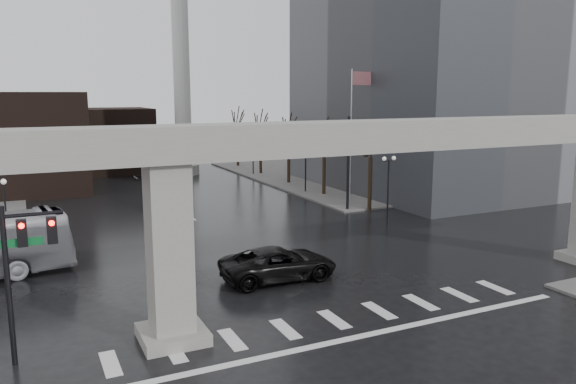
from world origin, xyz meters
name	(u,v)px	position (x,y,z in m)	size (l,w,h in m)	color
ground	(323,312)	(0.00, 0.00, 0.00)	(160.00, 160.00, 0.00)	black
sidewalk_ne	(366,174)	(26.00, 36.00, 0.07)	(28.00, 36.00, 0.15)	#63605E
elevated_guideway	(349,162)	(1.26, 0.00, 6.88)	(48.00, 2.60, 8.70)	#989590
building_far_mid	(109,140)	(-2.00, 52.00, 4.00)	(10.00, 10.00, 8.00)	black
smokestack	(181,64)	(6.00, 46.00, 13.35)	(3.60, 3.60, 30.00)	silver
signal_mast_arm	(308,144)	(8.99, 18.80, 5.83)	(12.12, 0.43, 8.00)	black
signal_left_pole	(22,257)	(-12.25, 0.50, 4.07)	(2.30, 0.30, 6.00)	black
flagpole_assembly	(354,120)	(15.29, 22.00, 7.53)	(2.06, 0.12, 12.00)	silver
lamp_right_0	(388,177)	(13.50, 14.00, 3.47)	(1.22, 0.32, 5.11)	black
lamp_right_1	(306,158)	(13.50, 28.00, 3.47)	(1.22, 0.32, 5.11)	black
lamp_right_2	(253,146)	(13.50, 42.00, 3.47)	(1.22, 0.32, 5.11)	black
lamp_left_1	(3,175)	(-13.50, 28.00, 3.47)	(1.22, 0.32, 5.11)	black
lamp_left_2	(6,157)	(-13.50, 42.00, 3.47)	(1.22, 0.32, 5.11)	black
tree_right_0	(370,178)	(14.53, 18.02, 2.79)	(1.09, 1.58, 7.50)	black
tree_right_1	(324,166)	(14.53, 26.02, 2.85)	(1.09, 1.61, 7.67)	black
tree_right_2	(289,157)	(14.53, 34.02, 2.91)	(1.10, 1.63, 7.85)	black
tree_right_3	(261,150)	(14.53, 42.02, 2.98)	(1.11, 1.66, 8.02)	black
tree_right_4	(238,144)	(14.53, 50.02, 3.04)	(1.12, 1.69, 8.19)	black
pickup_truck	(279,264)	(0.05, 5.01, 0.88)	(2.92, 6.33, 1.76)	black
far_car	(164,204)	(-1.57, 24.63, 0.77)	(1.82, 4.52, 1.54)	black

